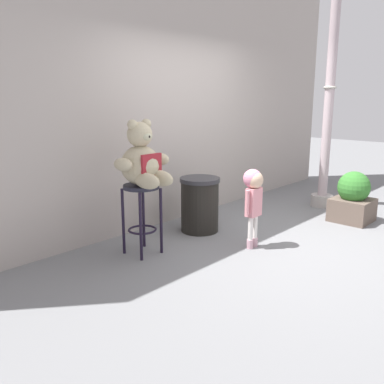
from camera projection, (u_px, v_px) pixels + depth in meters
The scene contains 8 objects.
ground_plane at pixel (283, 245), 4.79m from camera, with size 24.00×24.00×0.00m, color slate.
building_wall at pixel (172, 75), 5.53m from camera, with size 7.60×0.30×3.89m, color #A79D96.
bar_stool_with_teddy at pixel (142, 205), 4.41m from camera, with size 0.38×0.38×0.77m.
teddy_bear at pixel (143, 161), 4.28m from camera, with size 0.65×0.58×0.68m.
child_walking at pixel (253, 191), 4.56m from camera, with size 0.29×0.23×0.90m.
trash_bin at pixel (200, 204), 5.21m from camera, with size 0.50×0.50×0.69m.
lamppost at pixel (327, 125), 6.19m from camera, with size 0.33×0.33×3.12m.
planter_with_shrub at pixel (353, 199), 5.63m from camera, with size 0.51×0.51×0.69m.
Camera 1 is at (-4.05, -2.28, 1.68)m, focal length 38.70 mm.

